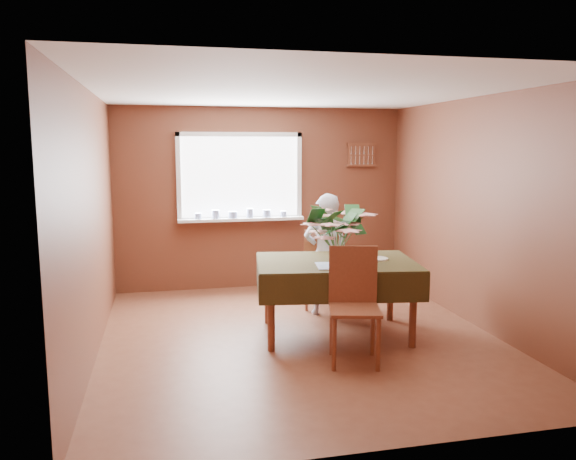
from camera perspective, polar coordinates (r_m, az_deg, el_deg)
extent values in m
plane|color=brown|center=(5.94, 1.18, -10.85)|extent=(4.50, 4.50, 0.00)
plane|color=white|center=(5.63, 1.26, 13.93)|extent=(4.50, 4.50, 0.00)
plane|color=brown|center=(7.84, -2.71, 3.23)|extent=(4.00, 0.00, 4.00)
plane|color=brown|center=(3.53, 9.96, -3.30)|extent=(4.00, 0.00, 4.00)
plane|color=brown|center=(5.53, -19.36, 0.57)|extent=(0.00, 4.50, 4.50)
plane|color=brown|center=(6.42, 18.82, 1.63)|extent=(0.00, 4.50, 4.50)
cube|color=white|center=(7.76, -4.90, 5.37)|extent=(1.60, 0.01, 1.10)
cube|color=white|center=(7.73, -4.94, 9.66)|extent=(1.72, 0.06, 0.06)
cube|color=white|center=(7.80, -4.83, 1.11)|extent=(1.72, 0.06, 0.06)
cube|color=white|center=(7.68, -11.06, 5.21)|extent=(0.06, 0.06, 1.22)
cube|color=white|center=(7.90, 1.12, 5.45)|extent=(0.06, 0.06, 1.22)
cube|color=white|center=(7.73, -4.76, 1.11)|extent=(1.72, 0.20, 0.04)
cylinder|color=white|center=(7.64, -9.11, 1.41)|extent=(0.09, 0.09, 0.08)
cylinder|color=white|center=(7.66, -7.36, 1.60)|extent=(0.11, 0.11, 0.12)
cylinder|color=white|center=(7.68, -5.62, 1.56)|extent=(0.12, 0.12, 0.09)
cylinder|color=white|center=(7.71, -3.89, 1.74)|extent=(0.10, 0.10, 0.13)
cylinder|color=white|center=(7.75, -2.17, 1.70)|extent=(0.11, 0.11, 0.10)
cylinder|color=white|center=(7.80, -0.47, 1.66)|extent=(0.09, 0.09, 0.08)
cube|color=brown|center=(8.16, 7.46, 7.59)|extent=(0.40, 0.03, 0.30)
cube|color=brown|center=(8.14, 7.52, 8.64)|extent=(0.44, 0.04, 0.03)
cube|color=brown|center=(8.15, 7.48, 6.53)|extent=(0.44, 0.04, 0.03)
cylinder|color=brown|center=(5.46, -1.73, -8.52)|extent=(0.07, 0.07, 0.74)
cylinder|color=brown|center=(5.68, 12.59, -8.02)|extent=(0.07, 0.07, 0.74)
cylinder|color=brown|center=(6.30, -2.07, -6.21)|extent=(0.07, 0.07, 0.74)
cylinder|color=brown|center=(6.49, 10.37, -5.88)|extent=(0.07, 0.07, 0.74)
cube|color=brown|center=(5.85, 4.91, -3.44)|extent=(1.69, 1.26, 0.04)
cube|color=black|center=(5.84, 4.92, -3.20)|extent=(1.77, 1.33, 0.01)
cube|color=black|center=(5.35, 5.83, -5.97)|extent=(1.61, 0.25, 0.29)
cube|color=black|center=(6.41, 4.12, -3.53)|extent=(1.61, 0.25, 0.29)
cube|color=black|center=(5.80, -3.06, -4.79)|extent=(0.17, 1.09, 0.29)
cube|color=black|center=(6.06, 12.52, -4.42)|extent=(0.17, 1.09, 0.29)
cube|color=#499DD1|center=(5.59, 5.34, -3.63)|extent=(0.51, 0.41, 0.01)
cylinder|color=brown|center=(7.06, 5.50, -5.82)|extent=(0.04, 0.04, 0.45)
cylinder|color=brown|center=(7.13, 2.62, -5.64)|extent=(0.04, 0.04, 0.45)
cylinder|color=brown|center=(6.71, 4.94, -6.56)|extent=(0.04, 0.04, 0.45)
cylinder|color=brown|center=(6.79, 1.91, -6.36)|extent=(0.04, 0.04, 0.45)
cube|color=brown|center=(6.86, 3.76, -4.13)|extent=(0.57, 0.57, 0.03)
cube|color=brown|center=(6.62, 3.43, -2.23)|extent=(0.39, 0.23, 0.50)
cylinder|color=brown|center=(5.05, 4.71, -11.50)|extent=(0.04, 0.04, 0.48)
cylinder|color=brown|center=(5.08, 9.15, -11.43)|extent=(0.04, 0.04, 0.48)
cylinder|color=brown|center=(5.41, 4.46, -10.11)|extent=(0.04, 0.04, 0.48)
cylinder|color=brown|center=(5.45, 8.59, -10.06)|extent=(0.04, 0.04, 0.48)
cube|color=brown|center=(5.16, 6.78, -8.07)|extent=(0.55, 0.55, 0.03)
cube|color=brown|center=(5.30, 6.62, -4.48)|extent=(0.45, 0.14, 0.54)
imported|color=white|center=(6.58, 3.88, -2.48)|extent=(0.55, 0.39, 1.43)
cylinder|color=white|center=(5.65, 5.01, -2.73)|extent=(0.12, 0.12, 0.16)
cylinder|color=#33662D|center=(5.62, 5.03, -1.49)|extent=(0.07, 0.07, 0.11)
cylinder|color=white|center=(5.97, 9.03, -2.89)|extent=(0.29, 0.29, 0.01)
cube|color=silver|center=(5.62, 6.72, -3.54)|extent=(0.08, 0.22, 0.00)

